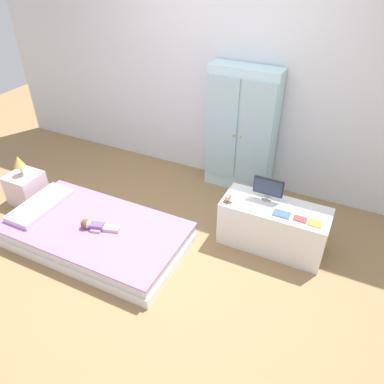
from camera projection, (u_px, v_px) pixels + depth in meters
ground_plane at (163, 248)px, 3.80m from camera, size 10.00×10.00×0.02m
back_wall at (228, 71)px, 4.18m from camera, size 6.40×0.05×2.70m
bed at (96, 234)px, 3.79m from camera, size 1.81×0.99×0.22m
pillow at (41, 205)px, 3.96m from camera, size 0.32×0.71×0.06m
doll at (93, 225)px, 3.68m from camera, size 0.39×0.18×0.10m
nightstand at (27, 188)px, 4.35m from camera, size 0.35×0.35×0.36m
table_lamp at (19, 162)px, 4.15m from camera, size 0.13×0.13×0.24m
wardrobe at (241, 131)px, 4.30m from camera, size 0.79×0.29×1.49m
tv_stand at (273, 226)px, 3.69m from camera, size 1.03×0.43×0.49m
tv_monitor at (268, 187)px, 3.57m from camera, size 0.29×0.10×0.24m
rocking_horse_toy at (229, 198)px, 3.58m from camera, size 0.09×0.04×0.11m
book_blue at (282, 214)px, 3.45m from camera, size 0.16×0.11×0.01m
book_red at (300, 219)px, 3.39m from camera, size 0.12×0.08×0.01m
book_orange at (315, 223)px, 3.34m from camera, size 0.12×0.10×0.01m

